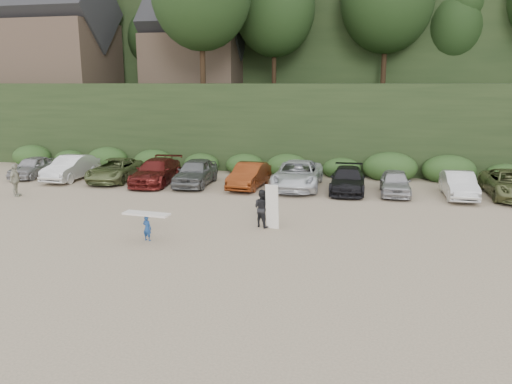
# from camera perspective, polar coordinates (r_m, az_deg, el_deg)

# --- Properties ---
(ground) EXTENTS (120.00, 120.00, 0.00)m
(ground) POSITION_cam_1_polar(r_m,az_deg,el_deg) (19.43, 3.82, -5.89)
(ground) COLOR tan
(ground) RESTS_ON ground
(hillside_backdrop) EXTENTS (90.00, 41.50, 28.00)m
(hillside_backdrop) POSITION_cam_1_polar(r_m,az_deg,el_deg) (54.50, 9.75, 17.67)
(hillside_backdrop) COLOR black
(hillside_backdrop) RESTS_ON ground
(parked_cars) EXTENTS (39.57, 6.09, 1.63)m
(parked_cars) POSITION_cam_1_polar(r_m,az_deg,el_deg) (28.82, 7.73, 1.62)
(parked_cars) COLOR #99999D
(parked_cars) RESTS_ON ground
(distant_walker) EXTENTS (0.64, 1.11, 1.78)m
(distant_walker) POSITION_cam_1_polar(r_m,az_deg,el_deg) (30.08, -25.82, 1.22)
(distant_walker) COLOR #9E9D86
(distant_walker) RESTS_ON ground
(child_surfer) EXTENTS (1.92, 0.69, 1.13)m
(child_surfer) POSITION_cam_1_polar(r_m,az_deg,el_deg) (19.98, -12.37, -3.35)
(child_surfer) COLOR navy
(child_surfer) RESTS_ON ground
(adult_surfer) EXTENTS (1.28, 0.92, 1.93)m
(adult_surfer) POSITION_cam_1_polar(r_m,az_deg,el_deg) (21.36, 0.81, -1.84)
(adult_surfer) COLOR black
(adult_surfer) RESTS_ON ground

